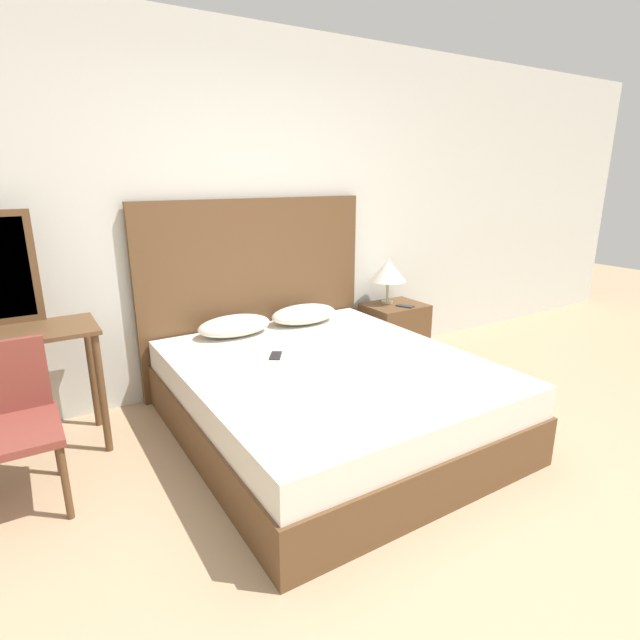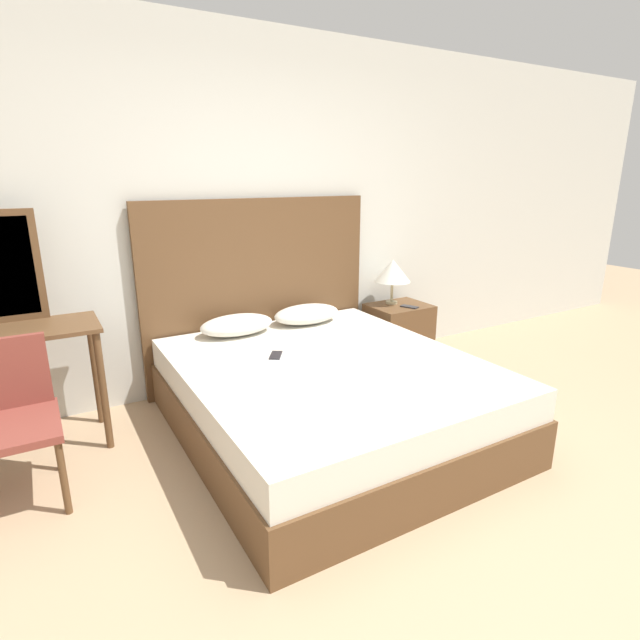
{
  "view_description": "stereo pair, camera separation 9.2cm",
  "coord_description": "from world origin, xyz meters",
  "views": [
    {
      "loc": [
        -1.52,
        -1.41,
        1.65
      ],
      "look_at": [
        0.11,
        1.2,
        0.75
      ],
      "focal_mm": 28.0,
      "sensor_mm": 36.0,
      "label": 1
    },
    {
      "loc": [
        -1.44,
        -1.46,
        1.65
      ],
      "look_at": [
        0.11,
        1.2,
        0.75
      ],
      "focal_mm": 28.0,
      "sensor_mm": 36.0,
      "label": 2
    }
  ],
  "objects": [
    {
      "name": "table_lamp",
      "position": [
        1.31,
        1.98,
        0.82
      ],
      "size": [
        0.32,
        0.32,
        0.4
      ],
      "color": "tan",
      "rests_on": "nightstand"
    },
    {
      "name": "wall_back",
      "position": [
        0.0,
        2.24,
        1.35
      ],
      "size": [
        10.0,
        0.06,
        2.7
      ],
      "color": "silver",
      "rests_on": "ground_plane"
    },
    {
      "name": "bed",
      "position": [
        0.11,
        1.1,
        0.25
      ],
      "size": [
        1.8,
        2.07,
        0.5
      ],
      "color": "brown",
      "rests_on": "ground_plane"
    },
    {
      "name": "vanity_desk",
      "position": [
        -1.67,
        1.81,
        0.65
      ],
      "size": [
        1.07,
        0.47,
        0.78
      ],
      "color": "brown",
      "rests_on": "ground_plane"
    },
    {
      "name": "headboard",
      "position": [
        0.11,
        2.16,
        0.74
      ],
      "size": [
        1.89,
        0.05,
        1.47
      ],
      "color": "brown",
      "rests_on": "ground_plane"
    },
    {
      "name": "phone_on_nightstand",
      "position": [
        1.36,
        1.79,
        0.53
      ],
      "size": [
        0.12,
        0.17,
        0.01
      ],
      "color": "#232328",
      "rests_on": "nightstand"
    },
    {
      "name": "phone_on_bed",
      "position": [
        -0.13,
        1.36,
        0.5
      ],
      "size": [
        0.14,
        0.16,
        0.01
      ],
      "color": "#232328",
      "rests_on": "bed"
    },
    {
      "name": "ground_plane",
      "position": [
        0.0,
        0.0,
        0.0
      ],
      "size": [
        16.0,
        16.0,
        0.0
      ],
      "primitive_type": "plane",
      "color": "tan"
    },
    {
      "name": "nightstand",
      "position": [
        1.34,
        1.9,
        0.26
      ],
      "size": [
        0.52,
        0.42,
        0.53
      ],
      "color": "brown",
      "rests_on": "ground_plane"
    },
    {
      "name": "chair",
      "position": [
        -1.68,
        1.35,
        0.48
      ],
      "size": [
        0.52,
        0.5,
        0.83
      ],
      "color": "brown",
      "rests_on": "ground_plane"
    },
    {
      "name": "pillow_left",
      "position": [
        -0.19,
        1.93,
        0.57
      ],
      "size": [
        0.55,
        0.32,
        0.15
      ],
      "color": "silver",
      "rests_on": "bed"
    },
    {
      "name": "pillow_right",
      "position": [
        0.41,
        1.93,
        0.57
      ],
      "size": [
        0.55,
        0.32,
        0.15
      ],
      "color": "silver",
      "rests_on": "bed"
    }
  ]
}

